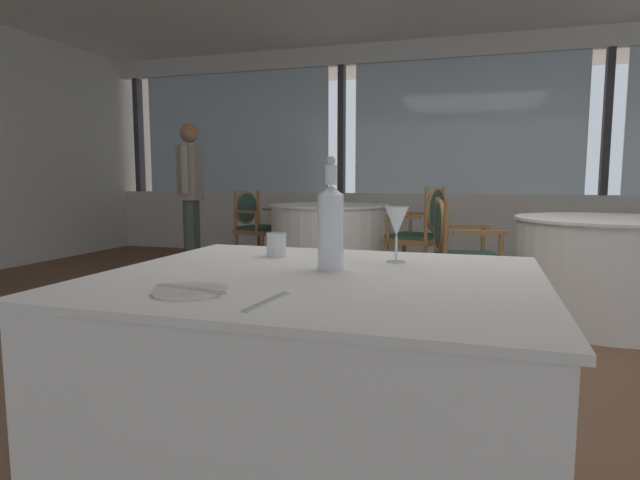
{
  "coord_description": "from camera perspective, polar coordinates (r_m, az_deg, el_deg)",
  "views": [
    {
      "loc": [
        0.25,
        -3.03,
        1.04
      ],
      "look_at": [
        -0.23,
        -1.46,
        0.85
      ],
      "focal_mm": 29.43,
      "sensor_mm": 36.0,
      "label": 1
    }
  ],
  "objects": [
    {
      "name": "dining_chair_2_0",
      "position": [
        5.15,
        11.15,
        1.26
      ],
      "size": [
        0.57,
        0.62,
        0.97
      ],
      "rotation": [
        0.0,
        0.0,
        9.13
      ],
      "color": "olive",
      "rests_on": "ground_plane"
    },
    {
      "name": "ground_plane",
      "position": [
        3.21,
        12.11,
        -12.43
      ],
      "size": [
        13.55,
        13.55,
        0.0
      ],
      "primitive_type": "plane",
      "color": "brown"
    },
    {
      "name": "dining_chair_0_1",
      "position": [
        3.94,
        14.72,
        -0.92
      ],
      "size": [
        0.56,
        0.61,
        0.9
      ],
      "rotation": [
        0.0,
        0.0,
        6.52
      ],
      "color": "olive",
      "rests_on": "ground_plane"
    },
    {
      "name": "diner_person_0",
      "position": [
        6.09,
        -13.88,
        5.51
      ],
      "size": [
        0.28,
        0.52,
        1.65
      ],
      "rotation": [
        0.0,
        0.0,
        0.23
      ],
      "color": "#424C42",
      "rests_on": "ground_plane"
    },
    {
      "name": "butter_knife",
      "position": [
        1.31,
        -13.94,
        -5.18
      ],
      "size": [
        0.21,
        0.06,
        0.0
      ],
      "primitive_type": "cube",
      "rotation": [
        0.0,
        0.0,
        -0.19
      ],
      "color": "silver",
      "rests_on": "foreground_table"
    },
    {
      "name": "window_wall_far",
      "position": [
        6.94,
        15.32,
        7.03
      ],
      "size": [
        10.2,
        0.14,
        2.79
      ],
      "color": "silver",
      "rests_on": "ground_plane"
    },
    {
      "name": "dinner_fork",
      "position": [
        1.19,
        -5.78,
        -6.68
      ],
      "size": [
        0.04,
        0.2,
        0.0
      ],
      "primitive_type": "cube",
      "rotation": [
        0.0,
        0.0,
        1.48
      ],
      "color": "silver",
      "rests_on": "foreground_table"
    },
    {
      "name": "foreground_table",
      "position": [
        1.63,
        -0.11,
        -17.09
      ],
      "size": [
        1.25,
        1.08,
        0.77
      ],
      "color": "white",
      "rests_on": "ground_plane"
    },
    {
      "name": "water_bottle",
      "position": [
        1.59,
        1.18,
        1.72
      ],
      "size": [
        0.08,
        0.08,
        0.34
      ],
      "color": "white",
      "rests_on": "foreground_table"
    },
    {
      "name": "background_table_0",
      "position": [
        4.28,
        28.4,
        -2.97
      ],
      "size": [
        1.23,
        1.23,
        0.77
      ],
      "color": "white",
      "rests_on": "ground_plane"
    },
    {
      "name": "dining_chair_2_1",
      "position": [
        6.3,
        -7.1,
        1.96
      ],
      "size": [
        0.57,
        0.62,
        0.9
      ],
      "rotation": [
        0.0,
        0.0,
        12.27
      ],
      "color": "olive",
      "rests_on": "ground_plane"
    },
    {
      "name": "wine_glass",
      "position": [
        1.73,
        8.34,
        1.89
      ],
      "size": [
        0.08,
        0.08,
        0.18
      ],
      "color": "white",
      "rests_on": "foreground_table"
    },
    {
      "name": "water_tumbler",
      "position": [
        1.88,
        -4.77,
        -0.48
      ],
      "size": [
        0.07,
        0.07,
        0.08
      ],
      "primitive_type": "cylinder",
      "color": "white",
      "rests_on": "foreground_table"
    },
    {
      "name": "background_table_2",
      "position": [
        5.67,
        1.07,
        0.02
      ],
      "size": [
        1.3,
        1.3,
        0.77
      ],
      "color": "white",
      "rests_on": "ground_plane"
    },
    {
      "name": "side_plate",
      "position": [
        1.31,
        -13.93,
        -5.41
      ],
      "size": [
        0.18,
        0.18,
        0.01
      ],
      "primitive_type": "cylinder",
      "color": "silver",
      "rests_on": "foreground_table"
    }
  ]
}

